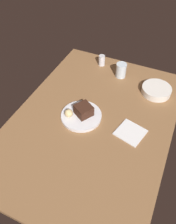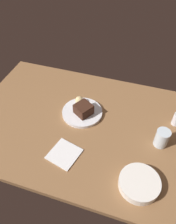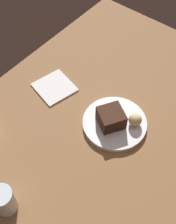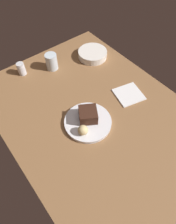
# 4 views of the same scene
# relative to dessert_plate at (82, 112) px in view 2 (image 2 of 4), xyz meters

# --- Properties ---
(dining_table) EXTENTS (1.20, 0.84, 0.03)m
(dining_table) POSITION_rel_dessert_plate_xyz_m (0.01, -0.07, -0.02)
(dining_table) COLOR brown
(dining_table) RESTS_ON ground
(dessert_plate) EXTENTS (0.22, 0.22, 0.02)m
(dessert_plate) POSITION_rel_dessert_plate_xyz_m (0.00, 0.00, 0.00)
(dessert_plate) COLOR silver
(dessert_plate) RESTS_ON dining_table
(chocolate_cake_slice) EXTENTS (0.11, 0.11, 0.06)m
(chocolate_cake_slice) POSITION_rel_dessert_plate_xyz_m (0.01, -0.01, 0.04)
(chocolate_cake_slice) COLOR #381E14
(chocolate_cake_slice) RESTS_ON dessert_plate
(bread_roll) EXTENTS (0.05, 0.05, 0.05)m
(bread_roll) POSITION_rel_dessert_plate_xyz_m (-0.04, 0.06, 0.03)
(bread_roll) COLOR #DBC184
(bread_roll) RESTS_ON dessert_plate
(water_glass) EXTENTS (0.07, 0.07, 0.09)m
(water_glass) POSITION_rel_dessert_plate_xyz_m (0.44, -0.08, 0.04)
(water_glass) COLOR silver
(water_glass) RESTS_ON dining_table
(side_bowl) EXTENTS (0.18, 0.18, 0.04)m
(side_bowl) POSITION_rel_dessert_plate_xyz_m (0.37, -0.33, 0.01)
(side_bowl) COLOR white
(side_bowl) RESTS_ON dining_table
(folded_napkin) EXTENTS (0.16, 0.17, 0.01)m
(folded_napkin) POSITION_rel_dessert_plate_xyz_m (0.00, -0.28, -0.01)
(folded_napkin) COLOR white
(folded_napkin) RESTS_ON dining_table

